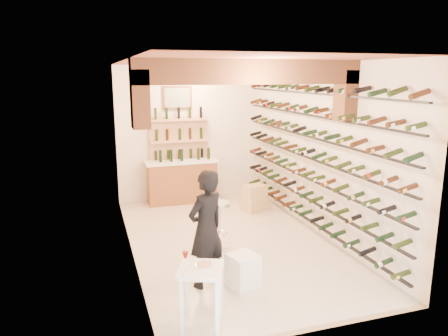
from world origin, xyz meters
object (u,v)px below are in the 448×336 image
back_counter (182,180)px  wine_rack (307,153)px  white_stool (243,271)px  person (206,229)px  tasting_table (201,278)px  chrome_barstool (219,221)px  crate_lower (255,204)px

back_counter → wine_rack: bearing=-55.3°
white_stool → person: 0.81m
back_counter → person: bearing=-97.4°
white_stool → person: person is taller
tasting_table → white_stool: (0.82, 0.76, -0.38)m
person → chrome_barstool: person is taller
wine_rack → back_counter: 3.38m
back_counter → person: person is taller
back_counter → tasting_table: size_ratio=1.86×
chrome_barstool → crate_lower: (1.35, 1.65, -0.31)m
back_counter → white_stool: back_counter is taller
wine_rack → person: bearing=-147.7°
wine_rack → crate_lower: size_ratio=10.66×
white_stool → crate_lower: size_ratio=0.90×
person → crate_lower: 3.61m
white_stool → chrome_barstool: 1.54m
tasting_table → crate_lower: size_ratio=1.71×
back_counter → white_stool: bearing=-90.7°
back_counter → white_stool: (-0.06, -4.35, -0.29)m
white_stool → tasting_table: bearing=-137.3°
wine_rack → back_counter: wine_rack is taller
chrome_barstool → crate_lower: size_ratio=1.51×
white_stool → chrome_barstool: bearing=86.1°
chrome_barstool → tasting_table: bearing=-112.0°
tasting_table → crate_lower: bearing=81.8°
tasting_table → chrome_barstool: tasting_table is taller
back_counter → crate_lower: (1.40, -1.19, -0.37)m
wine_rack → tasting_table: 3.77m
back_counter → person: (-0.54, -4.15, 0.32)m
tasting_table → person: size_ratio=0.53×
tasting_table → white_stool: tasting_table is taller
wine_rack → white_stool: size_ratio=11.87×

